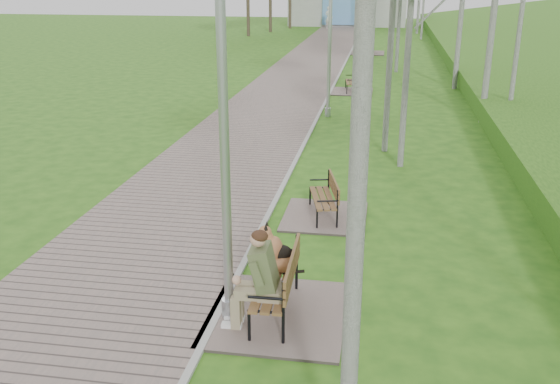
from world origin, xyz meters
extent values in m
plane|color=#255215|center=(0.00, 0.00, 0.00)|extent=(120.00, 120.00, 0.00)
cube|color=#74645D|center=(-1.75, 21.50, 0.02)|extent=(3.50, 67.00, 0.04)
cube|color=#999993|center=(0.00, 21.50, 0.03)|extent=(0.10, 67.00, 0.05)
cube|color=#9E9E99|center=(-1.50, 51.00, 2.00)|extent=(10.00, 5.00, 4.00)
cube|color=#578CC4|center=(-1.50, 48.40, 1.50)|extent=(4.00, 0.20, 2.60)
cube|color=#74645D|center=(0.80, 1.02, 0.02)|extent=(1.85, 2.06, 0.04)
cube|color=brown|center=(0.75, 1.02, 0.46)|extent=(0.50, 1.56, 0.04)
cube|color=brown|center=(1.00, 1.02, 0.74)|extent=(0.08, 1.54, 0.34)
cube|color=#74645D|center=(1.08, 4.73, 0.02)|extent=(1.57, 1.74, 0.04)
cube|color=brown|center=(1.03, 4.73, 0.39)|extent=(0.67, 1.36, 0.03)
cube|color=brown|center=(1.24, 4.77, 0.63)|extent=(0.33, 1.28, 0.29)
cube|color=#74645D|center=(0.82, 18.07, 0.02)|extent=(1.59, 1.77, 0.04)
cube|color=brown|center=(0.77, 18.07, 0.40)|extent=(0.53, 1.36, 0.04)
cube|color=brown|center=(0.98, 18.10, 0.64)|extent=(0.17, 1.32, 0.29)
cube|color=#74645D|center=(0.94, 30.62, 0.02)|extent=(1.99, 2.21, 0.04)
cube|color=brown|center=(0.89, 30.62, 0.50)|extent=(0.83, 1.72, 0.04)
cube|color=brown|center=(1.15, 30.57, 0.80)|extent=(0.39, 1.63, 0.36)
cylinder|color=#A0A3A8|center=(0.18, 0.81, 0.15)|extent=(0.20, 0.20, 0.31)
cylinder|color=#A0A3A8|center=(0.18, 0.81, 2.55)|extent=(0.12, 0.12, 5.09)
cylinder|color=#A0A3A8|center=(0.30, 13.57, 0.14)|extent=(0.19, 0.19, 0.28)
cylinder|color=#A0A3A8|center=(0.30, 13.57, 2.36)|extent=(0.11, 0.11, 4.71)
cylinder|color=#A0A3A8|center=(0.28, 30.20, 0.15)|extent=(0.21, 0.21, 0.31)
cylinder|color=#A0A3A8|center=(0.28, 30.20, 2.58)|extent=(0.12, 0.12, 5.17)
cylinder|color=#A0A3A8|center=(0.26, 44.72, 0.16)|extent=(0.22, 0.22, 0.32)
imported|color=silver|center=(-2.75, 46.38, 0.92)|extent=(0.79, 0.66, 1.83)
cylinder|color=silver|center=(2.55, 8.37, 3.06)|extent=(0.16, 0.16, 6.13)
camera|label=1|loc=(2.08, -6.38, 4.45)|focal=40.00mm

